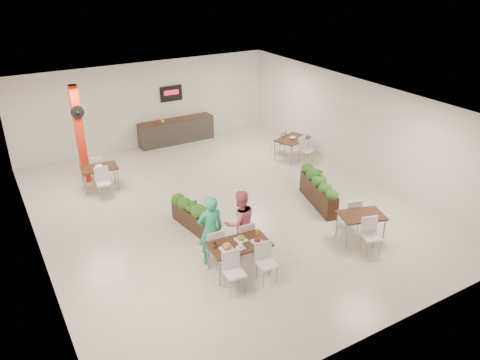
# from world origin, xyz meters

# --- Properties ---
(ground) EXTENTS (12.00, 12.00, 0.00)m
(ground) POSITION_xyz_m (0.00, 0.00, 0.00)
(ground) COLOR beige
(ground) RESTS_ON ground
(room_shell) EXTENTS (10.10, 12.10, 3.22)m
(room_shell) POSITION_xyz_m (0.00, 0.00, 2.01)
(room_shell) COLOR white
(room_shell) RESTS_ON ground
(red_column) EXTENTS (0.40, 0.41, 3.20)m
(red_column) POSITION_xyz_m (-3.00, 3.79, 1.64)
(red_column) COLOR red
(red_column) RESTS_ON ground
(service_counter) EXTENTS (3.00, 0.64, 2.20)m
(service_counter) POSITION_xyz_m (1.00, 5.65, 0.49)
(service_counter) COLOR #2B2826
(service_counter) RESTS_ON ground
(main_table) EXTENTS (1.46, 1.72, 0.92)m
(main_table) POSITION_xyz_m (-1.12, -2.91, 0.64)
(main_table) COLOR black
(main_table) RESTS_ON ground
(diner_man) EXTENTS (0.68, 0.47, 1.76)m
(diner_man) POSITION_xyz_m (-1.51, -2.26, 0.88)
(diner_man) COLOR #249D72
(diner_man) RESTS_ON ground
(diner_woman) EXTENTS (0.87, 0.71, 1.69)m
(diner_woman) POSITION_xyz_m (-0.71, -2.26, 0.84)
(diner_woman) COLOR #E96786
(diner_woman) RESTS_ON ground
(planter_left) EXTENTS (0.59, 1.76, 0.92)m
(planter_left) POSITION_xyz_m (-1.26, -0.65, 0.49)
(planter_left) COLOR black
(planter_left) RESTS_ON ground
(planter_right) EXTENTS (0.86, 2.08, 1.12)m
(planter_right) POSITION_xyz_m (2.54, -1.26, 0.52)
(planter_right) COLOR black
(planter_right) RESTS_ON ground
(side_table_a) EXTENTS (1.16, 1.65, 0.92)m
(side_table_a) POSITION_xyz_m (-2.72, 3.01, 0.62)
(side_table_a) COLOR black
(side_table_a) RESTS_ON ground
(side_table_b) EXTENTS (1.45, 1.67, 0.92)m
(side_table_b) POSITION_xyz_m (3.99, 2.06, 0.63)
(side_table_b) COLOR black
(side_table_b) RESTS_ON ground
(side_table_c) EXTENTS (1.29, 1.67, 0.92)m
(side_table_c) POSITION_xyz_m (2.24, -3.33, 0.62)
(side_table_c) COLOR black
(side_table_c) RESTS_ON ground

